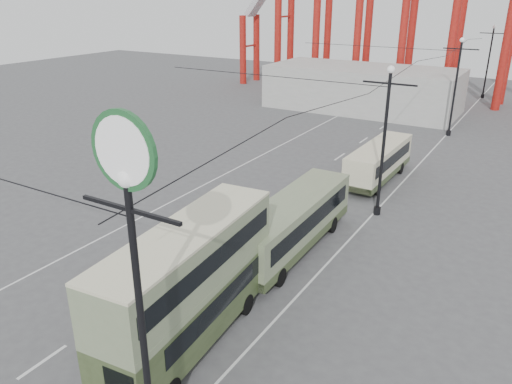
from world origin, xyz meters
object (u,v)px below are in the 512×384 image
Objects in this scene: lamp_post_near at (131,226)px; double_decker_bus at (189,281)px; pedestrian at (244,274)px; single_decker_cream at (379,161)px; single_decker_green at (293,222)px.

double_decker_bus is (-2.39, 4.95, -5.01)m from lamp_post_near.
lamp_post_near reaches higher than pedestrian.
double_decker_bus is at bearing 115.75° from lamp_post_near.
pedestrian is (-0.65, -17.78, -0.64)m from single_decker_cream.
lamp_post_near reaches higher than single_decker_green.
double_decker_bus reaches higher than pedestrian.
single_decker_green is 1.20× the size of single_decker_cream.
single_decker_cream is (0.53, 13.02, -0.14)m from single_decker_green.
lamp_post_near is at bearing 98.27° from pedestrian.
single_decker_cream reaches higher than pedestrian.
double_decker_bus is at bearing -90.36° from single_decker_green.
single_decker_green is 13.03m from single_decker_cream.
single_decker_cream is 17.80m from pedestrian.
single_decker_green is 4.82m from pedestrian.
pedestrian is (-0.22, 4.24, -1.95)m from double_decker_bus.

